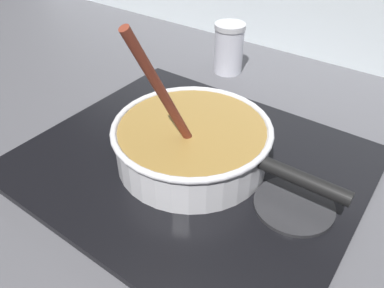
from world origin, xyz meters
name	(u,v)px	position (x,y,z in m)	size (l,w,h in m)	color
ground	(117,281)	(0.00, 0.00, -0.02)	(2.40, 1.60, 0.04)	#4C4C51
hob_plate	(192,162)	(-0.05, 0.23, 0.01)	(0.56, 0.48, 0.01)	black
burner_ring	(192,158)	(-0.05, 0.23, 0.02)	(0.18, 0.18, 0.01)	#592D0C
spare_burner	(294,205)	(0.14, 0.23, 0.01)	(0.12, 0.12, 0.01)	#262628
cooking_pan	(193,142)	(-0.04, 0.23, 0.05)	(0.40, 0.27, 0.27)	silver
condiment_jar	(229,48)	(-0.19, 0.58, 0.06)	(0.07, 0.07, 0.12)	silver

